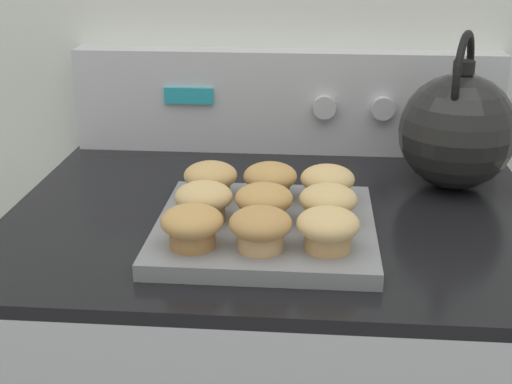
{
  "coord_description": "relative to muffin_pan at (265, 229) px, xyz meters",
  "views": [
    {
      "loc": [
        0.05,
        -0.66,
        1.34
      ],
      "look_at": [
        -0.03,
        0.29,
        0.98
      ],
      "focal_mm": 50.0,
      "sensor_mm": 36.0,
      "label": 1
    }
  ],
  "objects": [
    {
      "name": "muffin_r1_c2",
      "position": [
        0.08,
        0.0,
        0.04
      ],
      "size": [
        0.08,
        0.08,
        0.05
      ],
      "color": "#A37A4C",
      "rests_on": "muffin_pan"
    },
    {
      "name": "muffin_r1_c1",
      "position": [
        -0.0,
        -0.0,
        0.04
      ],
      "size": [
        0.08,
        0.08,
        0.05
      ],
      "color": "tan",
      "rests_on": "muffin_pan"
    },
    {
      "name": "wall_back",
      "position": [
        0.01,
        0.45,
        0.26
      ],
      "size": [
        8.0,
        0.05,
        2.4
      ],
      "color": "silver",
      "rests_on": "ground_plane"
    },
    {
      "name": "muffin_r0_c2",
      "position": [
        0.08,
        -0.08,
        0.04
      ],
      "size": [
        0.08,
        0.08,
        0.05
      ],
      "color": "tan",
      "rests_on": "muffin_pan"
    },
    {
      "name": "muffin_r0_c1",
      "position": [
        0.0,
        -0.09,
        0.04
      ],
      "size": [
        0.08,
        0.08,
        0.05
      ],
      "color": "tan",
      "rests_on": "muffin_pan"
    },
    {
      "name": "muffin_r1_c0",
      "position": [
        -0.08,
        -0.0,
        0.04
      ],
      "size": [
        0.08,
        0.08,
        0.05
      ],
      "color": "tan",
      "rests_on": "muffin_pan"
    },
    {
      "name": "muffin_r0_c0",
      "position": [
        -0.09,
        -0.09,
        0.04
      ],
      "size": [
        0.08,
        0.08,
        0.05
      ],
      "color": "olive",
      "rests_on": "muffin_pan"
    },
    {
      "name": "tea_kettle",
      "position": [
        0.29,
        0.22,
        0.09
      ],
      "size": [
        0.19,
        0.21,
        0.25
      ],
      "color": "black",
      "rests_on": "stove_range"
    },
    {
      "name": "control_panel",
      "position": [
        0.01,
        0.4,
        0.08
      ],
      "size": [
        0.78,
        0.07,
        0.19
      ],
      "color": "#B7BABF",
      "rests_on": "stove_range"
    },
    {
      "name": "muffin_r2_c1",
      "position": [
        0.0,
        0.09,
        0.04
      ],
      "size": [
        0.08,
        0.08,
        0.05
      ],
      "color": "olive",
      "rests_on": "muffin_pan"
    },
    {
      "name": "muffin_r2_c2",
      "position": [
        0.08,
        0.08,
        0.04
      ],
      "size": [
        0.08,
        0.08,
        0.05
      ],
      "color": "tan",
      "rests_on": "muffin_pan"
    },
    {
      "name": "muffin_r2_c0",
      "position": [
        -0.09,
        0.08,
        0.04
      ],
      "size": [
        0.08,
        0.08,
        0.05
      ],
      "color": "olive",
      "rests_on": "muffin_pan"
    },
    {
      "name": "muffin_pan",
      "position": [
        0.0,
        0.0,
        0.0
      ],
      "size": [
        0.3,
        0.3,
        0.02
      ],
      "color": "slate",
      "rests_on": "stove_range"
    }
  ]
}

